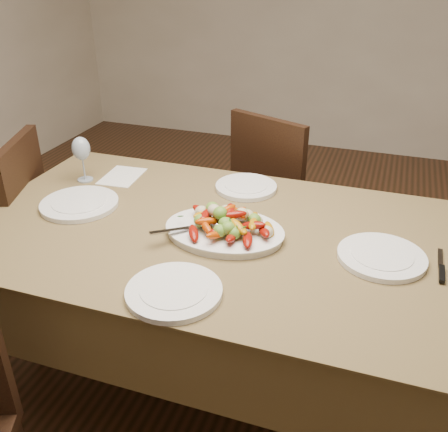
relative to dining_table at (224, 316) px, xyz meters
The scene contains 13 objects.
floor 0.39m from the dining_table, 34.35° to the left, with size 6.00×6.00×0.00m, color #382011.
dining_table is the anchor object (origin of this frame).
chair_far 0.92m from the dining_table, 88.02° to the left, with size 0.42×0.42×0.95m, color black, non-canonical shape.
serving_platter 0.39m from the dining_table, 68.42° to the right, with size 0.40×0.30×0.02m, color white.
roasted_vegetables 0.45m from the dining_table, 68.42° to the right, with size 0.33×0.22×0.09m, color maroon, non-canonical shape.
serving_spoon 0.44m from the dining_table, 130.86° to the right, with size 0.28×0.06×0.03m, color #9EA0A8, non-canonical shape.
plate_left 0.71m from the dining_table, behind, with size 0.30×0.30×0.02m, color white.
plate_right 0.66m from the dining_table, ahead, with size 0.28×0.28×0.02m, color white.
plate_far 0.53m from the dining_table, 94.56° to the left, with size 0.25×0.25×0.02m, color white.
plate_near 0.55m from the dining_table, 92.57° to the right, with size 0.28×0.28×0.02m, color white.
wine_glass 0.88m from the dining_table, 162.69° to the left, with size 0.08×0.08×0.20m, color #8C99A5, non-canonical shape.
menu_card 0.75m from the dining_table, 152.05° to the left, with size 0.15×0.21×0.00m, color silver.
table_knife 0.81m from the dining_table, ahead, with size 0.02×0.20×0.01m, color #9EA0A8, non-canonical shape.
Camera 1 is at (0.43, -1.48, 1.63)m, focal length 40.00 mm.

